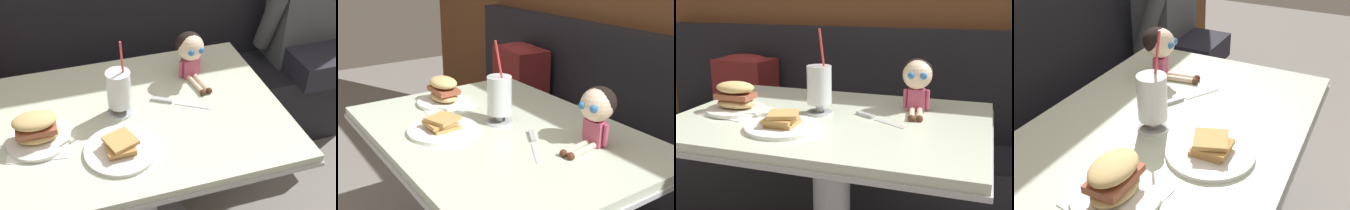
{
  "view_description": "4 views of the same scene",
  "coord_description": "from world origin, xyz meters",
  "views": [
    {
      "loc": [
        -0.27,
        -1.1,
        1.79
      ],
      "look_at": [
        0.11,
        0.15,
        0.78
      ],
      "focal_mm": 47.58,
      "sensor_mm": 36.0,
      "label": 1
    },
    {
      "loc": [
        1.17,
        -0.59,
        1.34
      ],
      "look_at": [
        0.02,
        0.18,
        0.84
      ],
      "focal_mm": 45.74,
      "sensor_mm": 36.0,
      "label": 2
    },
    {
      "loc": [
        0.52,
        -1.19,
        1.17
      ],
      "look_at": [
        0.06,
        0.16,
        0.8
      ],
      "focal_mm": 45.37,
      "sensor_mm": 36.0,
      "label": 3
    },
    {
      "loc": [
        -0.95,
        -0.34,
        1.42
      ],
      "look_at": [
        0.01,
        0.14,
        0.81
      ],
      "focal_mm": 43.35,
      "sensor_mm": 36.0,
      "label": 4
    }
  ],
  "objects": [
    {
      "name": "butter_knife",
      "position": [
        0.14,
        0.21,
        0.74
      ],
      "size": [
        0.21,
        0.14,
        0.01
      ],
      "color": "silver",
      "rests_on": "diner_table"
    },
    {
      "name": "toast_plate",
      "position": [
        -0.1,
        0.0,
        0.76
      ],
      "size": [
        0.25,
        0.25,
        0.06
      ],
      "color": "white",
      "rests_on": "diner_table"
    },
    {
      "name": "backpack",
      "position": [
        -0.73,
        0.78,
        0.66
      ],
      "size": [
        0.31,
        0.26,
        0.41
      ],
      "color": "maroon",
      "rests_on": "booth_bench"
    },
    {
      "name": "sandwich_plate",
      "position": [
        -0.36,
        0.13,
        0.79
      ],
      "size": [
        0.23,
        0.23,
        0.12
      ],
      "color": "white",
      "rests_on": "diner_table"
    },
    {
      "name": "milkshake_glass",
      "position": [
        -0.05,
        0.21,
        0.84
      ],
      "size": [
        0.1,
        0.1,
        0.32
      ],
      "color": "silver",
      "rests_on": "diner_table"
    },
    {
      "name": "seated_doll",
      "position": [
        0.27,
        0.37,
        0.87
      ],
      "size": [
        0.13,
        0.23,
        0.2
      ],
      "color": "#B74C6B",
      "rests_on": "diner_table"
    },
    {
      "name": "booth_bench",
      "position": [
        0.0,
        0.81,
        0.33
      ],
      "size": [
        2.6,
        0.48,
        1.0
      ],
      "color": "black",
      "rests_on": "ground"
    },
    {
      "name": "diner_table",
      "position": [
        0.0,
        0.18,
        0.54
      ],
      "size": [
        1.11,
        0.81,
        0.74
      ],
      "color": "beige",
      "rests_on": "ground"
    }
  ]
}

